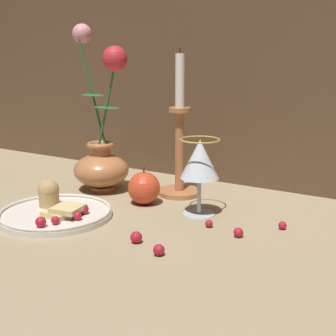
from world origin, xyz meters
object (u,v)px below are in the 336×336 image
(apple_beside_vase, at_px, (144,188))
(plate_with_pastries, at_px, (55,210))
(candlestick, at_px, (179,151))
(wine_glass, at_px, (200,162))
(vase, at_px, (101,151))

(apple_beside_vase, bearing_deg, plate_with_pastries, -122.63)
(candlestick, distance_m, apple_beside_vase, 0.12)
(wine_glass, distance_m, apple_beside_vase, 0.15)
(vase, height_order, apple_beside_vase, vase)
(wine_glass, height_order, candlestick, candlestick)
(plate_with_pastries, xyz_separation_m, candlestick, (0.13, 0.26, 0.09))
(wine_glass, height_order, apple_beside_vase, wine_glass)
(apple_beside_vase, bearing_deg, vase, 166.25)
(wine_glass, bearing_deg, apple_beside_vase, -179.47)
(plate_with_pastries, distance_m, apple_beside_vase, 0.19)
(vase, height_order, candlestick, vase)
(wine_glass, relative_size, candlestick, 0.47)
(vase, bearing_deg, wine_glass, -6.98)
(candlestick, bearing_deg, apple_beside_vase, -105.99)
(candlestick, height_order, apple_beside_vase, candlestick)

